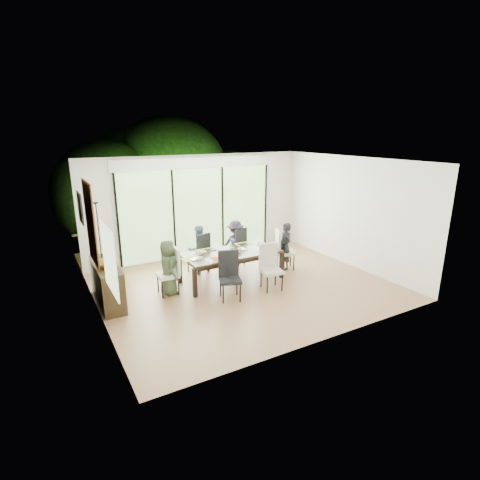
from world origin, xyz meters
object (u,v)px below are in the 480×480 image
chair_left_end (167,271)px  person_right_end (285,246)px  table_top (232,253)px  chair_near_left (230,276)px  chair_right_end (286,250)px  sideboard (107,284)px  vase (232,249)px  chair_far_left (198,252)px  bowl (106,263)px  cup_a (200,253)px  chair_near_right (272,268)px  cup_b (240,250)px  chair_far_right (235,246)px  laptop (198,259)px  person_far_right (235,243)px  person_left_end (168,267)px  person_far_left (198,249)px  cup_c (259,244)px

chair_left_end → person_right_end: 2.98m
table_top → chair_near_left: (-0.50, -0.87, -0.15)m
chair_right_end → sideboard: 4.18m
chair_left_end → vase: size_ratio=9.17×
chair_far_left → bowl: size_ratio=2.31×
cup_a → chair_near_right: bearing=-40.4°
chair_far_left → cup_b: 1.15m
chair_near_left → bowl: size_ratio=2.31×
vase → cup_a: 0.76m
person_right_end → chair_far_right: bearing=-123.4°
chair_left_end → vase: bearing=94.7°
chair_far_right → person_right_end: (0.93, -0.85, 0.09)m
table_top → laptop: laptop is taller
person_far_right → cup_b: bearing=80.4°
person_left_end → sideboard: size_ratio=0.81×
person_far_right → chair_near_left: bearing=71.9°
person_far_left → cup_b: size_ratio=12.90×
person_far_right → vase: bearing=71.0°
vase → laptop: 0.91m
person_far_right → laptop: (-1.40, -0.93, 0.11)m
chair_far_right → bowl: chair_far_right is taller
sideboard → table_top: bearing=-3.4°
chair_near_left → cup_b: bearing=67.7°
person_far_left → vase: 0.94m
cup_b → chair_far_left: bearing=122.3°
person_far_left → cup_b: (0.60, -0.93, 0.14)m
table_top → chair_right_end: chair_right_end is taller
cup_a → bowl: (-1.97, -0.09, 0.14)m
chair_near_left → person_far_right: size_ratio=0.85×
table_top → cup_b: cup_b is taller
person_left_end → cup_b: size_ratio=12.90×
person_far_left → chair_right_end: bearing=152.6°
person_left_end → vase: 1.54m
chair_far_left → chair_far_right: (1.00, 0.00, 0.00)m
chair_far_right → vase: (-0.50, -0.80, 0.23)m
person_far_left → person_far_right: 1.00m
chair_left_end → chair_right_end: same height
cup_b → chair_near_left: bearing=-130.2°
chair_far_left → chair_near_right: size_ratio=1.00×
person_left_end → chair_near_right: bearing=-115.7°
chair_near_right → person_left_end: 2.16m
chair_near_left → cup_c: 1.64m
laptop → chair_near_right: bearing=-52.5°
cup_b → chair_far_right: bearing=67.2°
chair_right_end → chair_far_left: 2.13m
person_right_end → laptop: (-2.33, -0.10, 0.11)m
chair_far_right → cup_b: size_ratio=11.00×
table_top → chair_far_left: 0.97m
table_top → person_right_end: (1.48, 0.00, -0.07)m
chair_right_end → person_left_end: 2.98m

